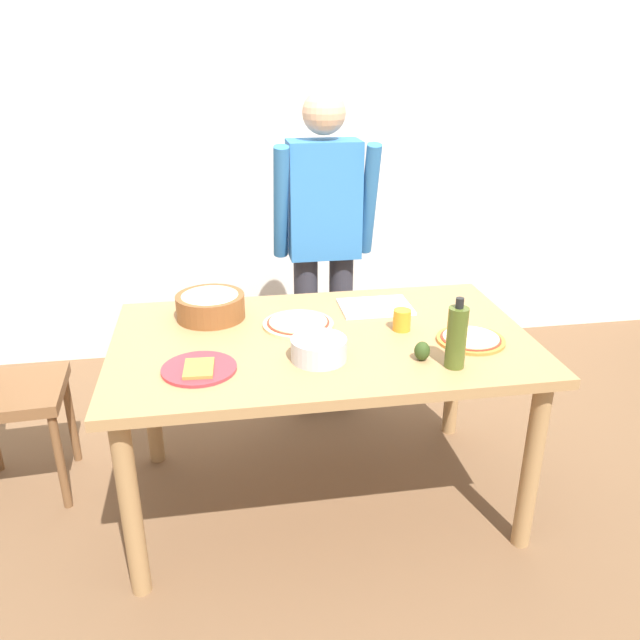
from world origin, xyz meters
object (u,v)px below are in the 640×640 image
object	(u,v)px
pizza_raw_on_board	(298,323)
popcorn_bowl	(210,304)
mixing_bowl_steel	(319,349)
olive_oil_bottle	(457,337)
avocado	(422,351)
plate_with_slice	(199,369)
cup_orange	(402,320)
pizza_cooked_on_tray	(471,339)
dining_table	(322,358)
cutting_board_white	(375,307)
person_cook	(324,238)

from	to	relation	value
pizza_raw_on_board	popcorn_bowl	size ratio (longest dim) A/B	1.02
mixing_bowl_steel	olive_oil_bottle	size ratio (longest dim) A/B	0.78
olive_oil_bottle	avocado	world-z (taller)	olive_oil_bottle
mixing_bowl_steel	olive_oil_bottle	world-z (taller)	olive_oil_bottle
plate_with_slice	cup_orange	distance (m)	0.82
pizza_raw_on_board	pizza_cooked_on_tray	size ratio (longest dim) A/B	1.11
pizza_raw_on_board	avocado	world-z (taller)	avocado
plate_with_slice	cup_orange	bearing A→B (deg)	15.66
popcorn_bowl	dining_table	bearing A→B (deg)	-32.12
dining_table	pizza_cooked_on_tray	bearing A→B (deg)	-13.56
mixing_bowl_steel	avocado	world-z (taller)	mixing_bowl_steel
dining_table	cup_orange	xyz separation A→B (m)	(0.32, 0.01, 0.13)
popcorn_bowl	cup_orange	xyz separation A→B (m)	(0.74, -0.25, -0.02)
olive_oil_bottle	plate_with_slice	bearing A→B (deg)	172.70
dining_table	cutting_board_white	xyz separation A→B (m)	(0.27, 0.25, 0.10)
olive_oil_bottle	cup_orange	world-z (taller)	olive_oil_bottle
plate_with_slice	mixing_bowl_steel	size ratio (longest dim) A/B	1.30
popcorn_bowl	cup_orange	world-z (taller)	popcorn_bowl
pizza_cooked_on_tray	dining_table	bearing A→B (deg)	166.44
cup_orange	popcorn_bowl	bearing A→B (deg)	161.39
cup_orange	cutting_board_white	world-z (taller)	cup_orange
plate_with_slice	olive_oil_bottle	size ratio (longest dim) A/B	1.02
pizza_cooked_on_tray	avocado	distance (m)	0.26
person_cook	popcorn_bowl	size ratio (longest dim) A/B	5.79
cup_orange	dining_table	bearing A→B (deg)	-177.41
plate_with_slice	mixing_bowl_steel	world-z (taller)	mixing_bowl_steel
person_cook	mixing_bowl_steel	size ratio (longest dim) A/B	8.10
mixing_bowl_steel	pizza_cooked_on_tray	bearing A→B (deg)	5.11
cutting_board_white	person_cook	bearing A→B (deg)	105.48
dining_table	pizza_raw_on_board	size ratio (longest dim) A/B	5.61
pizza_raw_on_board	cutting_board_white	distance (m)	0.37
person_cook	cutting_board_white	distance (m)	0.55
pizza_cooked_on_tray	cup_orange	world-z (taller)	cup_orange
pizza_raw_on_board	pizza_cooked_on_tray	bearing A→B (deg)	-22.29
popcorn_bowl	pizza_cooked_on_tray	bearing A→B (deg)	-22.23
pizza_cooked_on_tray	avocado	size ratio (longest dim) A/B	3.67
plate_with_slice	olive_oil_bottle	distance (m)	0.89
cup_orange	avocado	world-z (taller)	cup_orange
cup_orange	pizza_raw_on_board	bearing A→B (deg)	164.57
popcorn_bowl	mixing_bowl_steel	xyz separation A→B (m)	(0.38, -0.45, -0.02)
popcorn_bowl	mixing_bowl_steel	bearing A→B (deg)	-50.01
dining_table	pizza_cooked_on_tray	size ratio (longest dim) A/B	6.22
pizza_raw_on_board	cutting_board_white	world-z (taller)	pizza_raw_on_board
person_cook	popcorn_bowl	xyz separation A→B (m)	(-0.56, -0.49, -0.12)
plate_with_slice	cup_orange	xyz separation A→B (m)	(0.79, 0.22, 0.03)
dining_table	plate_with_slice	xyz separation A→B (m)	(-0.47, -0.21, 0.10)
pizza_raw_on_board	olive_oil_bottle	distance (m)	0.67
popcorn_bowl	avocado	xyz separation A→B (m)	(0.74, -0.52, -0.03)
pizza_raw_on_board	pizza_cooked_on_tray	distance (m)	0.68
avocado	mixing_bowl_steel	bearing A→B (deg)	169.66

